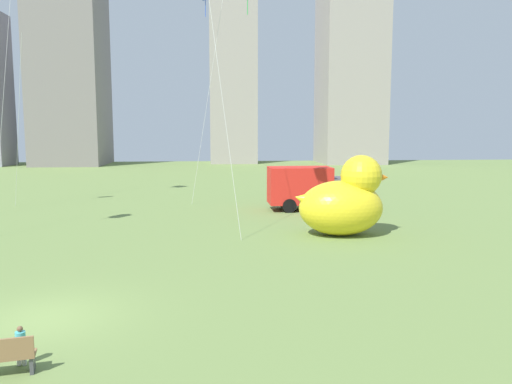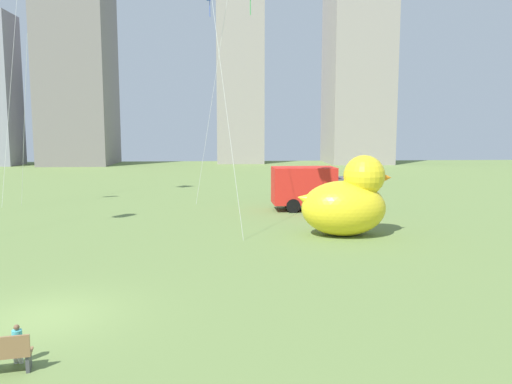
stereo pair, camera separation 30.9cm
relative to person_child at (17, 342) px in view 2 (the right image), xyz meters
name	(u,v)px [view 2 (the right image)]	position (x,y,z in m)	size (l,w,h in m)	color
ground_plane	(45,317)	(-0.39, 2.95, -0.51)	(140.00, 140.00, 0.00)	olive
person_child	(17,342)	(0.00, 0.00, 0.00)	(0.23, 0.23, 0.93)	silver
giant_inflatable_duck	(347,201)	(11.02, 13.56, 1.22)	(4.91, 3.15, 4.07)	yellow
box_truck	(313,188)	(10.76, 21.72, 0.93)	(5.72, 2.46, 2.85)	red
city_skyline	(208,52)	(2.77, 67.28, 16.20)	(61.98, 11.51, 38.21)	gray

